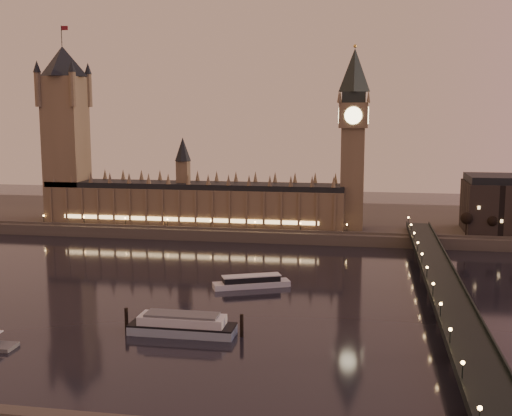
{
  "coord_description": "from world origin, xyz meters",
  "views": [
    {
      "loc": [
        62.56,
        -247.22,
        72.53
      ],
      "look_at": [
        13.21,
        35.0,
        29.83
      ],
      "focal_mm": 45.0,
      "sensor_mm": 36.0,
      "label": 1
    }
  ],
  "objects": [
    {
      "name": "bare_tree_0",
      "position": [
        114.21,
        109.0,
        15.52
      ],
      "size": [
        6.26,
        6.26,
        12.74
      ],
      "color": "black",
      "rests_on": "ground"
    },
    {
      "name": "moored_barge",
      "position": [
        3.49,
        -50.86,
        3.16
      ],
      "size": [
        40.85,
        9.95,
        7.49
      ],
      "rotation": [
        0.0,
        0.0,
        -0.0
      ],
      "color": "#8B9EB1",
      "rests_on": "ground"
    },
    {
      "name": "westminster_bridge",
      "position": [
        91.61,
        0.0,
        5.52
      ],
      "size": [
        13.2,
        260.0,
        15.3
      ],
      "color": "black",
      "rests_on": "ground"
    },
    {
      "name": "bare_tree_1",
      "position": [
        128.47,
        109.0,
        15.52
      ],
      "size": [
        6.26,
        6.26,
        12.74
      ],
      "color": "black",
      "rests_on": "ground"
    },
    {
      "name": "palace_of_westminster",
      "position": [
        -40.12,
        120.99,
        21.71
      ],
      "size": [
        180.0,
        26.62,
        52.0
      ],
      "color": "brown",
      "rests_on": "ground"
    },
    {
      "name": "victoria_tower",
      "position": [
        -120.0,
        121.0,
        65.79
      ],
      "size": [
        31.68,
        31.68,
        118.0
      ],
      "color": "brown",
      "rests_on": "ground"
    },
    {
      "name": "cruise_boat_a",
      "position": [
        15.72,
        9.66,
        2.28
      ],
      "size": [
        32.43,
        19.16,
        5.17
      ],
      "rotation": [
        0.0,
        0.0,
        0.41
      ],
      "color": "silver",
      "rests_on": "ground"
    },
    {
      "name": "ground",
      "position": [
        0.0,
        0.0,
        0.0
      ],
      "size": [
        700.0,
        700.0,
        0.0
      ],
      "primitive_type": "plane",
      "color": "black",
      "rests_on": "ground"
    },
    {
      "name": "big_ben",
      "position": [
        53.99,
        120.99,
        63.95
      ],
      "size": [
        17.68,
        17.68,
        104.0
      ],
      "color": "brown",
      "rests_on": "ground"
    },
    {
      "name": "far_embankment",
      "position": [
        30.0,
        165.0,
        3.0
      ],
      "size": [
        560.0,
        130.0,
        6.0
      ],
      "primitive_type": "cube",
      "color": "#423D35",
      "rests_on": "ground"
    }
  ]
}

